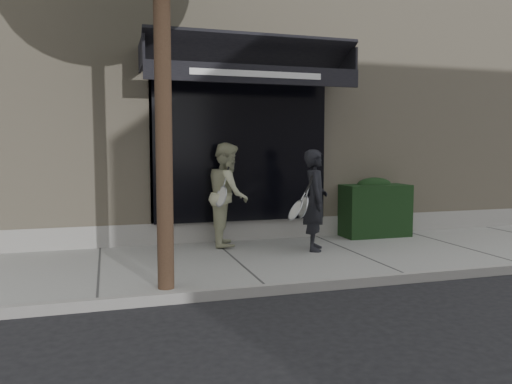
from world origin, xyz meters
name	(u,v)px	position (x,y,z in m)	size (l,w,h in m)	color
ground	(353,259)	(0.00, 0.00, 0.00)	(80.00, 80.00, 0.00)	black
sidewalk	(353,255)	(0.00, 0.00, 0.06)	(20.00, 3.00, 0.12)	gray
curb	(406,278)	(0.00, -1.55, 0.07)	(20.00, 0.10, 0.14)	gray
building_facade	(263,112)	(-0.01, 4.96, 2.74)	(14.30, 8.04, 5.64)	tan
hedge	(374,208)	(1.10, 1.25, 0.66)	(1.30, 0.70, 1.14)	black
pedestrian_front	(315,200)	(-0.55, 0.30, 0.96)	(0.88, 0.84, 1.68)	black
pedestrian_back	(228,194)	(-1.84, 1.14, 1.02)	(0.84, 0.99, 1.80)	#B9BA95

